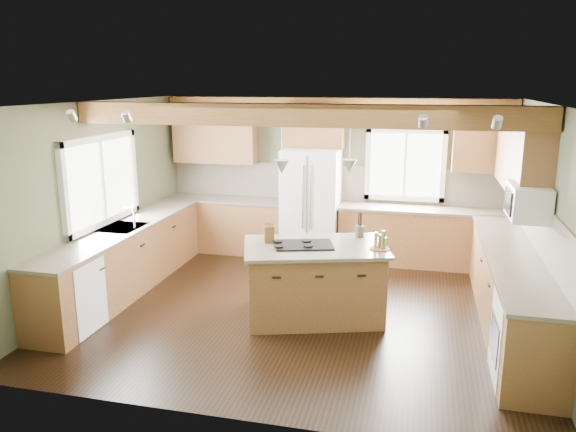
# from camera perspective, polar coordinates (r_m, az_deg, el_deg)

# --- Properties ---
(floor) EXTENTS (5.60, 5.60, 0.00)m
(floor) POSITION_cam_1_polar(r_m,az_deg,el_deg) (7.32, 1.35, -9.39)
(floor) COLOR black
(floor) RESTS_ON ground
(ceiling) EXTENTS (5.60, 5.60, 0.00)m
(ceiling) POSITION_cam_1_polar(r_m,az_deg,el_deg) (6.74, 1.48, 11.40)
(ceiling) COLOR silver
(ceiling) RESTS_ON wall_back
(wall_back) EXTENTS (5.60, 0.00, 5.60)m
(wall_back) POSITION_cam_1_polar(r_m,az_deg,el_deg) (9.33, 4.66, 3.96)
(wall_back) COLOR #4E543B
(wall_back) RESTS_ON ground
(wall_left) EXTENTS (0.00, 5.00, 5.00)m
(wall_left) POSITION_cam_1_polar(r_m,az_deg,el_deg) (7.97, -18.68, 1.61)
(wall_left) COLOR #4E543B
(wall_left) RESTS_ON ground
(wall_right) EXTENTS (0.00, 5.00, 5.00)m
(wall_right) POSITION_cam_1_polar(r_m,az_deg,el_deg) (6.91, 24.75, -0.71)
(wall_right) COLOR #4E543B
(wall_right) RESTS_ON ground
(ceiling_beam) EXTENTS (5.55, 0.26, 0.26)m
(ceiling_beam) POSITION_cam_1_polar(r_m,az_deg,el_deg) (6.55, 1.11, 10.20)
(ceiling_beam) COLOR #543718
(ceiling_beam) RESTS_ON ceiling
(soffit_trim) EXTENTS (5.55, 0.20, 0.10)m
(soffit_trim) POSITION_cam_1_polar(r_m,az_deg,el_deg) (9.10, 4.71, 11.58)
(soffit_trim) COLOR #543718
(soffit_trim) RESTS_ON ceiling
(backsplash_back) EXTENTS (5.58, 0.03, 0.58)m
(backsplash_back) POSITION_cam_1_polar(r_m,az_deg,el_deg) (9.33, 4.64, 3.40)
(backsplash_back) COLOR brown
(backsplash_back) RESTS_ON wall_back
(backsplash_right) EXTENTS (0.03, 3.70, 0.58)m
(backsplash_right) POSITION_cam_1_polar(r_m,az_deg,el_deg) (6.97, 24.48, -1.32)
(backsplash_right) COLOR brown
(backsplash_right) RESTS_ON wall_right
(base_cab_back_left) EXTENTS (2.02, 0.60, 0.88)m
(base_cab_back_left) POSITION_cam_1_polar(r_m,az_deg,el_deg) (9.66, -6.27, -0.96)
(base_cab_back_left) COLOR brown
(base_cab_back_left) RESTS_ON floor
(counter_back_left) EXTENTS (2.06, 0.64, 0.04)m
(counter_back_left) POSITION_cam_1_polar(r_m,az_deg,el_deg) (9.55, -6.34, 1.72)
(counter_back_left) COLOR #4B4437
(counter_back_left) RESTS_ON base_cab_back_left
(base_cab_back_right) EXTENTS (2.62, 0.60, 0.88)m
(base_cab_back_right) POSITION_cam_1_polar(r_m,az_deg,el_deg) (9.11, 13.55, -2.16)
(base_cab_back_right) COLOR brown
(base_cab_back_right) RESTS_ON floor
(counter_back_right) EXTENTS (2.66, 0.64, 0.04)m
(counter_back_right) POSITION_cam_1_polar(r_m,az_deg,el_deg) (9.00, 13.72, 0.66)
(counter_back_right) COLOR #4B4437
(counter_back_right) RESTS_ON base_cab_back_right
(base_cab_left) EXTENTS (0.60, 3.70, 0.88)m
(base_cab_left) POSITION_cam_1_polar(r_m,az_deg,el_deg) (8.07, -16.22, -4.38)
(base_cab_left) COLOR brown
(base_cab_left) RESTS_ON floor
(counter_left) EXTENTS (0.64, 3.74, 0.04)m
(counter_left) POSITION_cam_1_polar(r_m,az_deg,el_deg) (7.95, -16.44, -1.22)
(counter_left) COLOR #4B4437
(counter_left) RESTS_ON base_cab_left
(base_cab_right) EXTENTS (0.60, 3.70, 0.88)m
(base_cab_right) POSITION_cam_1_polar(r_m,az_deg,el_deg) (7.15, 21.62, -7.18)
(base_cab_right) COLOR brown
(base_cab_right) RESTS_ON floor
(counter_right) EXTENTS (0.64, 3.74, 0.04)m
(counter_right) POSITION_cam_1_polar(r_m,az_deg,el_deg) (7.00, 21.95, -3.65)
(counter_right) COLOR #4B4437
(counter_right) RESTS_ON base_cab_right
(upper_cab_back_left) EXTENTS (1.40, 0.35, 0.90)m
(upper_cab_back_left) POSITION_cam_1_polar(r_m,az_deg,el_deg) (9.58, -7.39, 8.08)
(upper_cab_back_left) COLOR brown
(upper_cab_back_left) RESTS_ON wall_back
(upper_cab_over_fridge) EXTENTS (0.96, 0.35, 0.70)m
(upper_cab_over_fridge) POSITION_cam_1_polar(r_m,az_deg,el_deg) (9.10, 2.70, 9.15)
(upper_cab_over_fridge) COLOR brown
(upper_cab_over_fridge) RESTS_ON wall_back
(upper_cab_right) EXTENTS (0.35, 2.20, 0.90)m
(upper_cab_right) POSITION_cam_1_polar(r_m,az_deg,el_deg) (7.64, 22.71, 5.73)
(upper_cab_right) COLOR brown
(upper_cab_right) RESTS_ON wall_right
(upper_cab_back_corner) EXTENTS (0.90, 0.35, 0.90)m
(upper_cab_back_corner) POSITION_cam_1_polar(r_m,az_deg,el_deg) (9.00, 19.29, 7.07)
(upper_cab_back_corner) COLOR brown
(upper_cab_back_corner) RESTS_ON wall_back
(window_left) EXTENTS (0.04, 1.60, 1.05)m
(window_left) POSITION_cam_1_polar(r_m,az_deg,el_deg) (7.96, -18.50, 3.44)
(window_left) COLOR white
(window_left) RESTS_ON wall_left
(window_back) EXTENTS (1.10, 0.04, 1.00)m
(window_back) POSITION_cam_1_polar(r_m,az_deg,el_deg) (9.16, 11.82, 5.13)
(window_back) COLOR white
(window_back) RESTS_ON wall_back
(sink) EXTENTS (0.50, 0.65, 0.03)m
(sink) POSITION_cam_1_polar(r_m,az_deg,el_deg) (7.95, -16.44, -1.19)
(sink) COLOR #262628
(sink) RESTS_ON counter_left
(faucet) EXTENTS (0.02, 0.02, 0.28)m
(faucet) POSITION_cam_1_polar(r_m,az_deg,el_deg) (7.82, -15.37, -0.25)
(faucet) COLOR #B2B2B7
(faucet) RESTS_ON sink
(dishwasher) EXTENTS (0.60, 0.60, 0.84)m
(dishwasher) POSITION_cam_1_polar(r_m,az_deg,el_deg) (7.04, -21.36, -7.55)
(dishwasher) COLOR white
(dishwasher) RESTS_ON floor
(oven) EXTENTS (0.60, 0.72, 0.84)m
(oven) POSITION_cam_1_polar(r_m,az_deg,el_deg) (5.96, 23.18, -11.63)
(oven) COLOR white
(oven) RESTS_ON floor
(microwave) EXTENTS (0.40, 0.70, 0.38)m
(microwave) POSITION_cam_1_polar(r_m,az_deg,el_deg) (6.77, 23.22, 1.34)
(microwave) COLOR white
(microwave) RESTS_ON wall_right
(pendant_left) EXTENTS (0.18, 0.18, 0.16)m
(pendant_left) POSITION_cam_1_polar(r_m,az_deg,el_deg) (6.54, -0.64, 5.00)
(pendant_left) COLOR #B2B2B7
(pendant_left) RESTS_ON ceiling
(pendant_right) EXTENTS (0.18, 0.18, 0.16)m
(pendant_right) POSITION_cam_1_polar(r_m,az_deg,el_deg) (6.63, 6.25, 5.04)
(pendant_right) COLOR #B2B2B7
(pendant_right) RESTS_ON ceiling
(refrigerator) EXTENTS (0.90, 0.74, 1.80)m
(refrigerator) POSITION_cam_1_polar(r_m,az_deg,el_deg) (9.09, 2.37, 1.17)
(refrigerator) COLOR white
(refrigerator) RESTS_ON floor
(island) EXTENTS (1.80, 1.40, 0.88)m
(island) POSITION_cam_1_polar(r_m,az_deg,el_deg) (6.94, 2.69, -6.81)
(island) COLOR brown
(island) RESTS_ON floor
(island_top) EXTENTS (1.94, 1.53, 0.04)m
(island_top) POSITION_cam_1_polar(r_m,az_deg,el_deg) (6.79, 2.73, -3.17)
(island_top) COLOR #4B4437
(island_top) RESTS_ON island
(cooktop) EXTENTS (0.79, 0.64, 0.02)m
(cooktop) POSITION_cam_1_polar(r_m,az_deg,el_deg) (6.77, 1.62, -2.95)
(cooktop) COLOR black
(cooktop) RESTS_ON island_top
(knife_block) EXTENTS (0.15, 0.13, 0.21)m
(knife_block) POSITION_cam_1_polar(r_m,az_deg,el_deg) (6.88, -1.93, -1.88)
(knife_block) COLOR brown
(knife_block) RESTS_ON island_top
(utensil_crock) EXTENTS (0.15, 0.15, 0.15)m
(utensil_crock) POSITION_cam_1_polar(r_m,az_deg,el_deg) (7.18, 7.28, -1.57)
(utensil_crock) COLOR #453E37
(utensil_crock) RESTS_ON island_top
(bottle_tray) EXTENTS (0.33, 0.33, 0.22)m
(bottle_tray) POSITION_cam_1_polar(r_m,az_deg,el_deg) (6.69, 9.31, -2.44)
(bottle_tray) COLOR brown
(bottle_tray) RESTS_ON island_top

